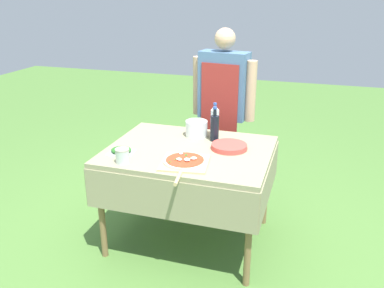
{
  "coord_description": "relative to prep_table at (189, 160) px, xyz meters",
  "views": [
    {
      "loc": [
        0.83,
        -2.58,
        1.83
      ],
      "look_at": [
        0.02,
        0.0,
        0.79
      ],
      "focal_mm": 38.0,
      "sensor_mm": 36.0,
      "label": 1
    }
  ],
  "objects": [
    {
      "name": "person_cook",
      "position": [
        0.06,
        0.77,
        0.24
      ],
      "size": [
        0.57,
        0.24,
        1.53
      ],
      "rotation": [
        0.0,
        0.0,
        3.0
      ],
      "color": "#333D56",
      "rests_on": "ground"
    },
    {
      "name": "sauce_jar",
      "position": [
        -0.34,
        -0.37,
        0.13
      ],
      "size": [
        0.09,
        0.09,
        0.1
      ],
      "color": "silver",
      "rests_on": "prep_table"
    },
    {
      "name": "mixing_tub",
      "position": [
        -0.03,
        0.27,
        0.15
      ],
      "size": [
        0.17,
        0.17,
        0.12
      ],
      "primitive_type": "cylinder",
      "color": "silver",
      "rests_on": "prep_table"
    },
    {
      "name": "water_bottle",
      "position": [
        0.11,
        0.31,
        0.21
      ],
      "size": [
        0.06,
        0.06,
        0.27
      ],
      "color": "silver",
      "rests_on": "prep_table"
    },
    {
      "name": "ground_plane",
      "position": [
        0.0,
        0.0,
        -0.67
      ],
      "size": [
        12.0,
        12.0,
        0.0
      ],
      "primitive_type": "plane",
      "color": "#517F38"
    },
    {
      "name": "herb_container",
      "position": [
        -0.43,
        -0.22,
        0.11
      ],
      "size": [
        0.18,
        0.16,
        0.04
      ],
      "rotation": [
        0.0,
        0.0,
        0.05
      ],
      "color": "silver",
      "rests_on": "prep_table"
    },
    {
      "name": "plate_stack",
      "position": [
        0.27,
        0.09,
        0.1
      ],
      "size": [
        0.26,
        0.26,
        0.03
      ],
      "color": "#DB4C42",
      "rests_on": "prep_table"
    },
    {
      "name": "prep_table",
      "position": [
        0.0,
        0.0,
        0.0
      ],
      "size": [
        1.18,
        0.93,
        0.75
      ],
      "color": "gray",
      "rests_on": "ground"
    },
    {
      "name": "oil_bottle",
      "position": [
        0.13,
        0.22,
        0.19
      ],
      "size": [
        0.06,
        0.06,
        0.27
      ],
      "color": "black",
      "rests_on": "prep_table"
    },
    {
      "name": "pizza_on_peel",
      "position": [
        0.05,
        -0.26,
        0.1
      ],
      "size": [
        0.35,
        0.5,
        0.05
      ],
      "rotation": [
        0.0,
        0.0,
        0.15
      ],
      "color": "#D1B27F",
      "rests_on": "prep_table"
    }
  ]
}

